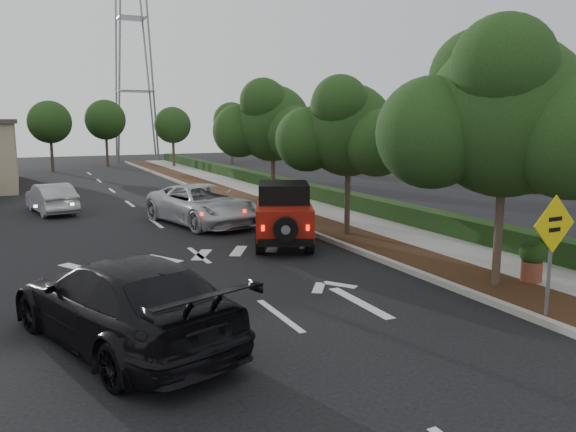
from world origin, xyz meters
TOP-DOWN VIEW (x-y plane):
  - ground at (0.00, 0.00)m, footprint 120.00×120.00m
  - curb at (4.60, 12.00)m, footprint 0.20×70.00m
  - planting_strip at (5.60, 12.00)m, footprint 1.80×70.00m
  - sidewalk at (7.50, 12.00)m, footprint 2.00×70.00m
  - hedge at (8.90, 12.00)m, footprint 0.80×70.00m
  - transmission_tower at (6.00, 48.00)m, footprint 7.00×4.00m
  - street_tree_near at (5.60, -0.50)m, footprint 3.80×3.80m
  - street_tree_mid at (5.60, 6.50)m, footprint 3.20×3.20m
  - street_tree_far at (5.60, 13.00)m, footprint 3.40×3.40m
  - red_jeep at (3.04, 6.35)m, footprint 3.07×4.18m
  - silver_suv_ahead at (1.66, 11.07)m, footprint 3.82×6.10m
  - black_suv_oncoming at (-3.25, -0.17)m, footprint 3.98×6.11m
  - silver_sedan_oncoming at (-3.64, 16.61)m, footprint 2.14×4.25m
  - speed_hump_sign at (4.80, -2.68)m, footprint 1.17×0.11m
  - terracotta_planter at (6.60, -0.69)m, footprint 0.64×0.64m

SIDE VIEW (x-z plane):
  - ground at x=0.00m, z-range 0.00..0.00m
  - transmission_tower at x=6.00m, z-range -14.00..14.00m
  - street_tree_near at x=5.60m, z-range -2.96..2.96m
  - street_tree_mid at x=5.60m, z-range -2.66..2.66m
  - street_tree_far at x=5.60m, z-range -2.81..2.81m
  - planting_strip at x=5.60m, z-range 0.00..0.12m
  - sidewalk at x=7.50m, z-range 0.00..0.12m
  - curb at x=4.60m, z-range 0.00..0.15m
  - hedge at x=8.90m, z-range 0.00..0.80m
  - silver_sedan_oncoming at x=-3.64m, z-range 0.00..1.34m
  - terracotta_planter at x=6.60m, z-range 0.20..1.31m
  - silver_suv_ahead at x=1.66m, z-range 0.00..1.57m
  - black_suv_oncoming at x=-3.25m, z-range 0.00..1.65m
  - red_jeep at x=3.04m, z-range 0.02..2.06m
  - speed_hump_sign at x=4.80m, z-range 0.48..2.98m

